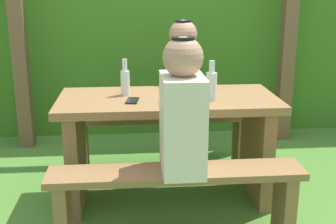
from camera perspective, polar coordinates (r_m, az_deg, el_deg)
name	(u,v)px	position (r m, az deg, el deg)	size (l,w,h in m)	color
ground_plane	(168,197)	(3.06, 0.00, -11.05)	(12.00, 12.00, 0.00)	#4C8131
hedge_backdrop	(153,16)	(4.54, -2.02, 12.31)	(6.40, 0.87, 2.19)	#3C751F
pergola_post_left	(17,22)	(3.96, -19.06, 10.94)	(0.12, 0.12, 2.20)	brown
pergola_post_right	(290,21)	(4.10, 15.54, 11.38)	(0.12, 0.12, 2.20)	brown
picnic_table	(168,130)	(2.87, 0.00, -2.39)	(1.40, 0.64, 0.71)	olive
bench_near	(176,190)	(2.45, 1.08, -10.17)	(1.40, 0.24, 0.44)	olive
bench_far	(162,130)	(3.43, -0.76, -2.31)	(1.40, 0.24, 0.44)	olive
person_white_shirt	(182,111)	(2.29, 1.88, 0.14)	(0.25, 0.35, 0.72)	silver
person_black_coat	(183,72)	(3.32, 1.94, 5.21)	(0.25, 0.35, 0.72)	black
drinking_glass	(196,95)	(2.70, 3.66, 2.26)	(0.07, 0.07, 0.08)	silver
bottle_left	(125,81)	(2.85, -5.60, 4.05)	(0.06, 0.06, 0.24)	silver
bottle_right	(211,85)	(2.72, 5.66, 3.57)	(0.07, 0.07, 0.25)	silver
cell_phone	(132,101)	(2.71, -4.65, 1.49)	(0.07, 0.14, 0.01)	black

